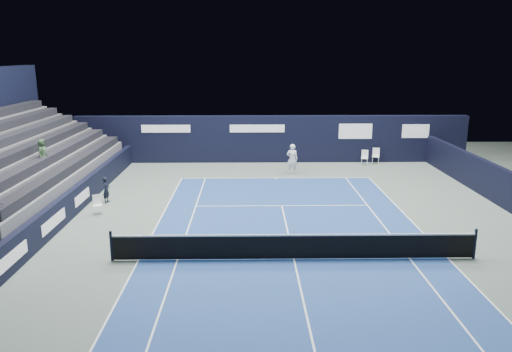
{
  "coord_description": "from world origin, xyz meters",
  "views": [
    {
      "loc": [
        -1.61,
        -16.4,
        7.07
      ],
      "look_at": [
        -1.23,
        7.13,
        1.3
      ],
      "focal_mm": 35.0,
      "sensor_mm": 36.0,
      "label": 1
    }
  ],
  "objects_px": {
    "folding_chair_back_b": "(376,155)",
    "tennis_net": "(294,246)",
    "folding_chair_back_a": "(365,155)",
    "line_judge_chair": "(97,203)",
    "tennis_player": "(292,159)"
  },
  "relations": [
    {
      "from": "folding_chair_back_a",
      "to": "tennis_player",
      "type": "height_order",
      "value": "tennis_player"
    },
    {
      "from": "folding_chair_back_a",
      "to": "line_judge_chair",
      "type": "distance_m",
      "value": 17.71
    },
    {
      "from": "tennis_net",
      "to": "tennis_player",
      "type": "relative_size",
      "value": 7.03
    },
    {
      "from": "folding_chair_back_a",
      "to": "folding_chair_back_b",
      "type": "distance_m",
      "value": 0.88
    },
    {
      "from": "line_judge_chair",
      "to": "tennis_net",
      "type": "height_order",
      "value": "tennis_net"
    },
    {
      "from": "folding_chair_back_a",
      "to": "folding_chair_back_b",
      "type": "relative_size",
      "value": 0.94
    },
    {
      "from": "line_judge_chair",
      "to": "tennis_net",
      "type": "bearing_deg",
      "value": -49.9
    },
    {
      "from": "folding_chair_back_b",
      "to": "tennis_net",
      "type": "xyz_separation_m",
      "value": [
        -6.86,
        -15.83,
        -0.08
      ]
    },
    {
      "from": "line_judge_chair",
      "to": "tennis_net",
      "type": "relative_size",
      "value": 0.07
    },
    {
      "from": "folding_chair_back_a",
      "to": "tennis_player",
      "type": "relative_size",
      "value": 0.53
    },
    {
      "from": "folding_chair_back_b",
      "to": "line_judge_chair",
      "type": "xyz_separation_m",
      "value": [
        -15.31,
        -10.48,
        -0.09
      ]
    },
    {
      "from": "folding_chair_back_b",
      "to": "tennis_net",
      "type": "distance_m",
      "value": 17.25
    },
    {
      "from": "folding_chair_back_a",
      "to": "tennis_net",
      "type": "height_order",
      "value": "tennis_net"
    },
    {
      "from": "tennis_net",
      "to": "folding_chair_back_b",
      "type": "bearing_deg",
      "value": 66.58
    },
    {
      "from": "folding_chair_back_a",
      "to": "line_judge_chair",
      "type": "bearing_deg",
      "value": -130.0
    }
  ]
}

